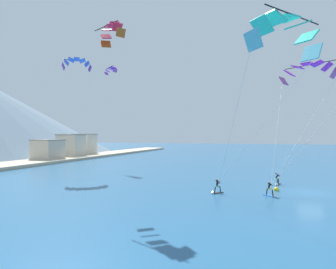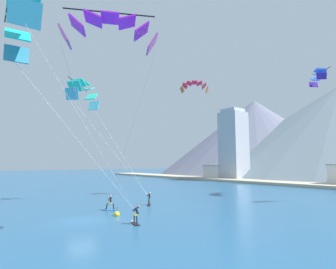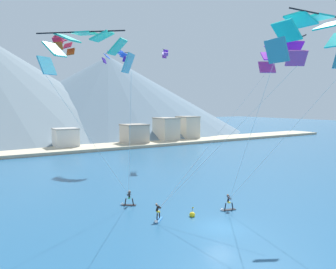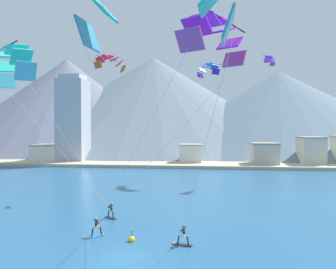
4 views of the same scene
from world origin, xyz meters
TOP-DOWN VIEW (x-y plane):
  - ground_plane at (0.00, 0.00)m, footprint 400.00×400.00m
  - kitesurfer_near_lead at (-4.11, 10.07)m, footprint 1.61×1.39m
  - kitesurfer_near_trail at (-3.78, 4.30)m, footprint 1.53×1.50m
  - kitesurfer_mid_center at (3.70, 3.19)m, footprint 1.78×0.85m
  - parafoil_kite_near_lead at (-10.45, 3.54)m, footprint 9.55×9.38m
  - parafoil_kite_near_trail at (6.18, -0.81)m, footprint 12.12×8.70m
  - parafoil_kite_mid_center at (3.06, -6.31)m, footprint 8.01×10.51m
  - parafoil_kite_distant_high_outer at (6.40, 36.94)m, footprint 4.43×4.90m
  - parafoil_kite_distant_low_drift at (-7.35, 21.52)m, footprint 3.67×4.63m
  - race_marker_buoy at (-0.35, 3.57)m, footprint 0.56×0.56m
  - shoreline_strip at (0.00, 54.75)m, footprint 180.00×10.00m
  - shore_building_quay_east at (-34.52, 59.27)m, footprint 8.28×7.21m
  - highrise_tower at (-28.12, 59.20)m, footprint 7.00×7.00m
  - mountain_peak_west_ridge at (-49.38, 104.81)m, footprint 94.29×94.29m

SIDE VIEW (x-z plane):
  - ground_plane at x=0.00m, z-range 0.00..0.00m
  - race_marker_buoy at x=-0.35m, z-range -0.35..0.67m
  - shoreline_strip at x=0.00m, z-range 0.00..0.70m
  - kitesurfer_mid_center at x=3.70m, z-range -0.37..1.28m
  - kitesurfer_near_trail at x=-3.78m, z-range -0.37..1.30m
  - kitesurfer_near_lead at x=-4.11m, z-range -0.38..1.31m
  - shore_building_quay_east at x=-34.52m, z-range 0.01..4.72m
  - highrise_tower at x=-28.12m, z-range -0.21..22.46m
  - parafoil_kite_near_lead at x=-10.45m, z-range 7.46..22.28m
  - parafoil_kite_near_trail at x=6.18m, z-range 7.83..22.90m
  - parafoil_kite_mid_center at x=3.06m, z-range 7.78..23.42m
  - mountain_peak_west_ridge at x=-49.38m, z-range 0.00..36.56m
  - parafoil_kite_distant_low_drift at x=-7.35m, z-range 17.34..19.44m
  - parafoil_kite_distant_high_outer at x=6.40m, z-range 18.68..20.99m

